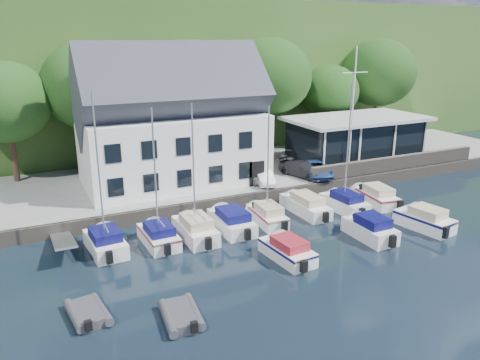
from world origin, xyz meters
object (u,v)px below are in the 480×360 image
(boat_r1_1, at_px, (155,178))
(dinghy_1, at_px, (181,314))
(boat_r1_5, at_px, (305,203))
(boat_r2_3, at_px, (370,227))
(dinghy_0, at_px, (88,311))
(harbor_building, at_px, (173,129))
(club_pavilion, at_px, (355,138))
(boat_r2_4, at_px, (425,218))
(car_silver, at_px, (249,174))
(car_blue, at_px, (316,168))
(boat_r1_6, at_px, (348,151))
(boat_r2_2, at_px, (287,248))
(car_white, at_px, (264,176))
(boat_r1_0, at_px, (99,179))
(car_dgrey, at_px, (303,169))
(boat_r1_3, at_px, (231,219))
(boat_r1_2, at_px, (193,167))
(flagpole, at_px, (352,111))
(boat_r1_4, at_px, (268,163))
(boat_r1_7, at_px, (376,194))

(boat_r1_1, relative_size, dinghy_1, 2.95)
(boat_r1_5, height_order, boat_r2_3, boat_r2_3)
(boat_r1_1, height_order, dinghy_0, boat_r1_1)
(harbor_building, relative_size, club_pavilion, 1.09)
(boat_r2_3, relative_size, boat_r2_4, 0.96)
(car_silver, height_order, car_blue, car_blue)
(dinghy_0, bearing_deg, dinghy_1, -35.33)
(boat_r1_6, distance_m, boat_r2_4, 6.89)
(car_blue, height_order, dinghy_1, car_blue)
(boat_r2_2, relative_size, boat_r2_4, 0.97)
(car_white, relative_size, boat_r1_5, 0.53)
(boat_r1_0, xyz_separation_m, boat_r2_2, (9.30, -5.56, -3.87))
(car_dgrey, bearing_deg, boat_r1_3, -165.67)
(boat_r1_2, bearing_deg, flagpole, 18.03)
(boat_r1_2, bearing_deg, boat_r2_4, -20.16)
(car_blue, xyz_separation_m, boat_r1_1, (-15.34, -5.47, 2.58))
(boat_r1_1, bearing_deg, boat_r1_4, -0.80)
(boat_r1_6, xyz_separation_m, boat_r1_7, (3.16, 0.18, -3.80))
(car_silver, bearing_deg, car_white, -68.60)
(boat_r1_1, bearing_deg, harbor_building, 64.40)
(boat_r1_0, height_order, dinghy_0, boat_r1_0)
(flagpole, bearing_deg, boat_r1_2, -161.42)
(car_dgrey, relative_size, boat_r1_6, 0.50)
(club_pavilion, bearing_deg, boat_r2_3, -125.21)
(boat_r1_4, height_order, boat_r1_6, boat_r1_6)
(boat_r1_6, bearing_deg, harbor_building, 133.13)
(car_blue, distance_m, boat_r2_4, 10.88)
(boat_r1_1, xyz_separation_m, boat_r1_6, (14.07, -0.18, 0.27))
(car_white, xyz_separation_m, boat_r1_4, (-2.63, -5.37, 2.70))
(boat_r1_7, distance_m, dinghy_1, 20.44)
(car_dgrey, height_order, boat_r1_0, boat_r1_0)
(dinghy_0, bearing_deg, boat_r1_6, 10.82)
(car_dgrey, bearing_deg, club_pavilion, 2.75)
(boat_r2_3, bearing_deg, boat_r1_1, 158.67)
(dinghy_1, bearing_deg, boat_r1_5, 41.62)
(flagpole, height_order, boat_r1_2, flagpole)
(boat_r2_4, bearing_deg, boat_r2_2, 169.76)
(boat_r1_7, relative_size, boat_r2_3, 1.13)
(boat_r1_6, xyz_separation_m, dinghy_1, (-15.46, -8.24, -4.20))
(boat_r1_2, relative_size, boat_r2_2, 1.79)
(boat_r1_2, height_order, boat_r1_6, boat_r1_2)
(club_pavilion, bearing_deg, dinghy_1, -143.84)
(boat_r1_7, distance_m, dinghy_0, 23.30)
(car_white, bearing_deg, boat_r1_5, -64.99)
(car_dgrey, xyz_separation_m, boat_r1_2, (-11.93, -6.03, 3.10))
(dinghy_0, bearing_deg, boat_r1_4, 19.76)
(boat_r1_0, xyz_separation_m, dinghy_1, (1.78, -8.78, -4.21))
(boat_r2_3, bearing_deg, harbor_building, 120.97)
(club_pavilion, distance_m, boat_r1_2, 21.66)
(car_white, height_order, flagpole, flagpole)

